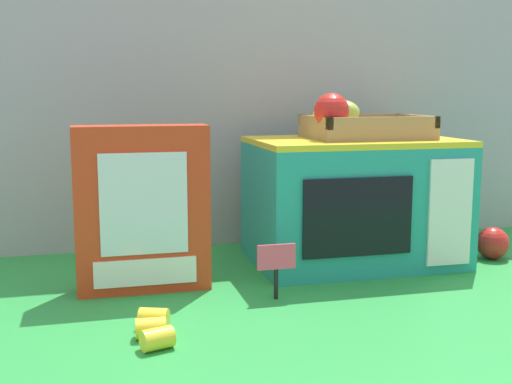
{
  "coord_description": "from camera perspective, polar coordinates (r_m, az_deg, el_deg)",
  "views": [
    {
      "loc": [
        -0.42,
        -1.23,
        0.37
      ],
      "look_at": [
        -0.1,
        0.01,
        0.17
      ],
      "focal_mm": 45.63,
      "sensor_mm": 36.0,
      "label": 1
    }
  ],
  "objects": [
    {
      "name": "food_groups_crate",
      "position": [
        1.4,
        8.46,
        6.0
      ],
      "size": [
        0.25,
        0.21,
        0.1
      ],
      "color": "#A37F51",
      "rests_on": "toy_microwave"
    },
    {
      "name": "loose_toy_apple",
      "position": [
        1.53,
        20.03,
        -4.23
      ],
      "size": [
        0.07,
        0.07,
        0.07
      ],
      "primitive_type": "sphere",
      "color": "red",
      "rests_on": "ground"
    },
    {
      "name": "toy_microwave",
      "position": [
        1.41,
        8.55,
        -0.77
      ],
      "size": [
        0.43,
        0.29,
        0.27
      ],
      "color": "teal",
      "rests_on": "ground"
    },
    {
      "name": "display_back_panel",
      "position": [
        1.58,
        0.88,
        10.03
      ],
      "size": [
        1.61,
        0.03,
        0.8
      ],
      "primitive_type": "cube",
      "color": "#A0A3A8",
      "rests_on": "ground"
    },
    {
      "name": "cookie_set_box",
      "position": [
        1.21,
        -9.93,
        -1.47
      ],
      "size": [
        0.24,
        0.08,
        0.31
      ],
      "color": "red",
      "rests_on": "ground"
    },
    {
      "name": "loose_toy_banana",
      "position": [
        1.01,
        -8.94,
        -11.7
      ],
      "size": [
        0.06,
        0.13,
        0.03
      ],
      "color": "yellow",
      "rests_on": "ground"
    },
    {
      "name": "price_sign",
      "position": [
        1.16,
        1.79,
        -6.22
      ],
      "size": [
        0.07,
        0.01,
        0.1
      ],
      "color": "black",
      "rests_on": "ground"
    },
    {
      "name": "ground_plane",
      "position": [
        1.35,
        4.16,
        -6.95
      ],
      "size": [
        1.7,
        1.7,
        0.0
      ],
      "primitive_type": "plane",
      "color": "green",
      "rests_on": "ground"
    }
  ]
}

